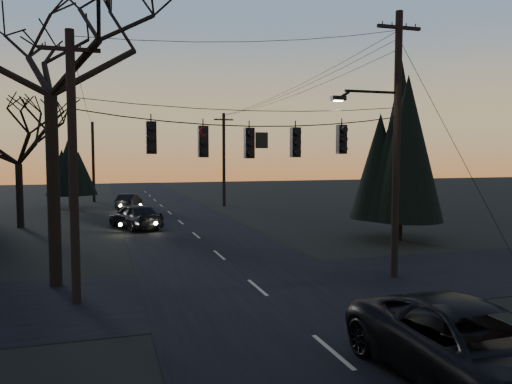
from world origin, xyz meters
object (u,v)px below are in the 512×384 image
object	(u,v)px
evergreen_right	(401,152)
sedan_oncoming_a	(135,216)
utility_pole_far_r	(224,206)
bare_tree_left	(48,16)
utility_pole_left	(77,303)
sedan_oncoming_b	(129,201)
utility_pole_far_l	(94,202)
suv_near	(473,349)
utility_pole_right	(394,277)

from	to	relation	value
evergreen_right	sedan_oncoming_a	bearing A→B (deg)	148.01
utility_pole_far_r	bare_tree_left	bearing A→B (deg)	-115.62
utility_pole_left	sedan_oncoming_b	bearing A→B (deg)	83.83
utility_pole_far_l	utility_pole_left	bearing A→B (deg)	-90.00
suv_near	sedan_oncoming_a	world-z (taller)	suv_near
utility_pole_left	sedan_oncoming_a	distance (m)	16.06
utility_pole_far_r	bare_tree_left	world-z (taller)	bare_tree_left
utility_pole_far_l	suv_near	bearing A→B (deg)	-80.04
evergreen_right	sedan_oncoming_b	distance (m)	25.15
suv_near	sedan_oncoming_b	size ratio (longest dim) A/B	1.50
sedan_oncoming_a	evergreen_right	bearing A→B (deg)	126.76
sedan_oncoming_a	utility_pole_left	bearing A→B (deg)	58.69
bare_tree_left	utility_pole_right	bearing A→B (deg)	-10.84
utility_pole_far_r	evergreen_right	xyz separation A→B (m)	(4.95, -20.73, 4.86)
bare_tree_left	utility_pole_far_r	bearing A→B (deg)	64.38
utility_pole_right	evergreen_right	xyz separation A→B (m)	(4.95, 7.27, 4.86)
suv_near	utility_pole_far_r	bearing A→B (deg)	82.39
bare_tree_left	sedan_oncoming_b	xyz separation A→B (m)	(3.84, 25.77, -8.78)
utility_pole_left	sedan_oncoming_a	bearing A→B (deg)	79.94
suv_near	utility_pole_left	bearing A→B (deg)	130.60
evergreen_right	utility_pole_left	bearing A→B (deg)	-156.16
sedan_oncoming_a	sedan_oncoming_b	world-z (taller)	sedan_oncoming_a
utility_pole_far_l	sedan_oncoming_a	size ratio (longest dim) A/B	1.68
utility_pole_far_r	utility_pole_far_l	distance (m)	14.01
utility_pole_far_r	utility_pole_far_l	size ratio (longest dim) A/B	1.06
utility_pole_right	suv_near	distance (m)	9.34
utility_pole_left	evergreen_right	bearing A→B (deg)	23.84
utility_pole_left	suv_near	bearing A→B (deg)	-47.53
utility_pole_far_r	sedan_oncoming_a	xyz separation A→B (m)	(-8.70, -12.21, 0.81)
utility_pole_far_r	sedan_oncoming_a	bearing A→B (deg)	-125.47
utility_pole_left	sedan_oncoming_a	xyz separation A→B (m)	(2.80, 15.79, 0.81)
utility_pole_right	utility_pole_left	size ratio (longest dim) A/B	1.18
utility_pole_far_l	sedan_oncoming_a	world-z (taller)	utility_pole_far_l
utility_pole_left	utility_pole_far_l	bearing A→B (deg)	90.00
utility_pole_far_r	suv_near	bearing A→B (deg)	-95.75
utility_pole_right	evergreen_right	distance (m)	10.05
utility_pole_right	bare_tree_left	distance (m)	15.68
utility_pole_far_l	suv_near	xyz separation A→B (m)	(7.82, -44.54, 0.83)
utility_pole_far_l	sedan_oncoming_b	world-z (taller)	utility_pole_far_l
utility_pole_right	bare_tree_left	world-z (taller)	bare_tree_left
bare_tree_left	utility_pole_far_l	bearing A→B (deg)	88.64
sedan_oncoming_a	sedan_oncoming_b	size ratio (longest dim) A/B	1.20
sedan_oncoming_b	bare_tree_left	bearing A→B (deg)	99.47
utility_pole_far_l	sedan_oncoming_a	xyz separation A→B (m)	(2.80, -20.21, 0.81)
bare_tree_left	suv_near	world-z (taller)	bare_tree_left
evergreen_right	sedan_oncoming_b	world-z (taller)	evergreen_right
evergreen_right	utility_pole_right	bearing A→B (deg)	-124.25
suv_near	evergreen_right	bearing A→B (deg)	59.51
utility_pole_right	sedan_oncoming_a	bearing A→B (deg)	118.85
utility_pole_far_l	bare_tree_left	distance (m)	34.95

